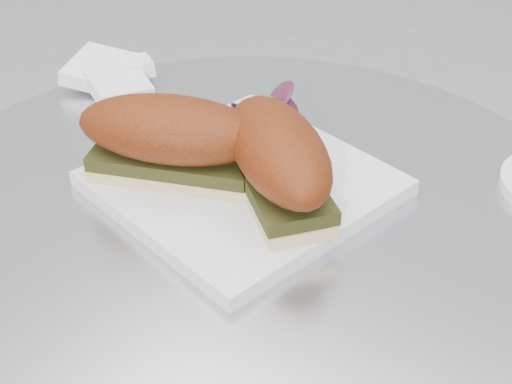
{
  "coord_description": "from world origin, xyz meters",
  "views": [
    {
      "loc": [
        0.31,
        -0.44,
        1.14
      ],
      "look_at": [
        0.02,
        -0.01,
        0.77
      ],
      "focal_mm": 50.0,
      "sensor_mm": 36.0,
      "label": 1
    }
  ],
  "objects": [
    {
      "name": "napkin",
      "position": [
        -0.28,
        0.12,
        0.74
      ],
      "size": [
        0.12,
        0.12,
        0.02
      ],
      "primitive_type": null,
      "rotation": [
        0.0,
        0.0,
        0.05
      ],
      "color": "white",
      "rests_on": "table"
    },
    {
      "name": "sandwich_right",
      "position": [
        0.02,
        0.02,
        0.79
      ],
      "size": [
        0.19,
        0.17,
        0.08
      ],
      "rotation": [
        0.0,
        0.0,
        -0.68
      ],
      "color": "beige",
      "rests_on": "plate"
    },
    {
      "name": "sandwich_left",
      "position": [
        -0.08,
        -0.0,
        0.79
      ],
      "size": [
        0.2,
        0.14,
        0.08
      ],
      "rotation": [
        0.0,
        0.0,
        0.37
      ],
      "color": "beige",
      "rests_on": "plate"
    },
    {
      "name": "salad",
      "position": [
        -0.05,
        0.1,
        0.77
      ],
      "size": [
        0.11,
        0.11,
        0.05
      ],
      "primitive_type": null,
      "color": "#549430",
      "rests_on": "plate"
    },
    {
      "name": "table",
      "position": [
        0.0,
        0.0,
        0.49
      ],
      "size": [
        0.7,
        0.7,
        0.73
      ],
      "color": "silver",
      "rests_on": "ground"
    },
    {
      "name": "plate",
      "position": [
        -0.02,
        0.03,
        0.74
      ],
      "size": [
        0.29,
        0.29,
        0.02
      ],
      "primitive_type": "cube",
      "rotation": [
        0.0,
        0.0,
        -0.23
      ],
      "color": "white",
      "rests_on": "table"
    }
  ]
}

